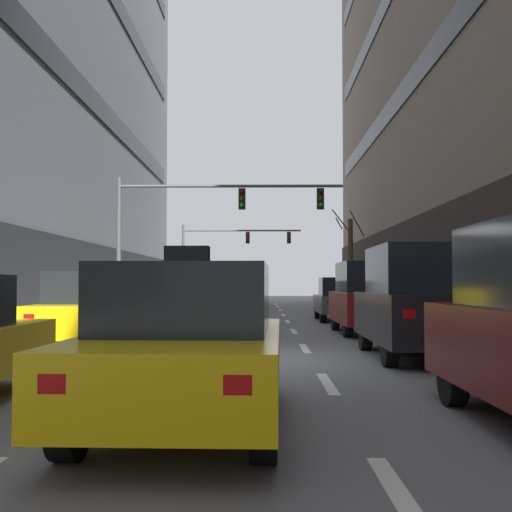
{
  "coord_description": "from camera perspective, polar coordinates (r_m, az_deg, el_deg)",
  "views": [
    {
      "loc": [
        0.63,
        -12.42,
        1.47
      ],
      "look_at": [
        0.38,
        12.06,
        2.5
      ],
      "focal_mm": 44.94,
      "sensor_mm": 36.0,
      "label": 1
    }
  ],
  "objects": [
    {
      "name": "lane_stripe_l1_s4",
      "position": [
        14.66,
        -8.18,
        -8.11
      ],
      "size": [
        0.16,
        2.0,
        0.01
      ],
      "primitive_type": "cube",
      "color": "silver",
      "rests_on": "ground"
    },
    {
      "name": "street_tree_0",
      "position": [
        37.5,
        8.39,
        -0.34
      ],
      "size": [
        1.85,
        1.66,
        5.64
      ],
      "color": "#4C3823",
      "rests_on": "sidewalk_right"
    },
    {
      "name": "car_parked_1",
      "position": [
        13.01,
        14.21,
        -3.99
      ],
      "size": [
        1.94,
        4.55,
        2.19
      ],
      "color": "black",
      "rests_on": "ground"
    },
    {
      "name": "taxi_driving_4",
      "position": [
        6.67,
        -5.99,
        -7.98
      ],
      "size": [
        1.97,
        4.47,
        1.84
      ],
      "color": "black",
      "rests_on": "ground"
    },
    {
      "name": "lane_stripe_l2_s6",
      "position": [
        24.48,
        2.81,
        -5.83
      ],
      "size": [
        0.16,
        2.0,
        0.01
      ],
      "primitive_type": "cube",
      "color": "silver",
      "rests_on": "ground"
    },
    {
      "name": "lane_stripe_l1_s5",
      "position": [
        19.6,
        -5.94,
        -6.68
      ],
      "size": [
        0.16,
        2.0,
        0.01
      ],
      "primitive_type": "cube",
      "color": "silver",
      "rests_on": "ground"
    },
    {
      "name": "lane_stripe_l1_s3",
      "position": [
        9.79,
        -12.73,
        -10.95
      ],
      "size": [
        0.16,
        2.0,
        0.01
      ],
      "primitive_type": "cube",
      "color": "silver",
      "rests_on": "ground"
    },
    {
      "name": "car_parked_3",
      "position": [
        25.14,
        7.58,
        -3.85
      ],
      "size": [
        1.91,
        4.49,
        1.67
      ],
      "color": "black",
      "rests_on": "ground"
    },
    {
      "name": "lane_stripe_l1_s10",
      "position": [
        44.5,
        -2.28,
        -4.29
      ],
      "size": [
        0.16,
        2.0,
        0.01
      ],
      "primitive_type": "cube",
      "color": "silver",
      "rests_on": "ground"
    },
    {
      "name": "taxi_driving_1",
      "position": [
        15.07,
        -14.34,
        -4.68
      ],
      "size": [
        2.0,
        4.63,
        1.91
      ],
      "color": "black",
      "rests_on": "ground"
    },
    {
      "name": "lane_stripe_l2_s10",
      "position": [
        44.46,
        1.81,
        -4.29
      ],
      "size": [
        0.16,
        2.0,
        0.01
      ],
      "primitive_type": "cube",
      "color": "silver",
      "rests_on": "ground"
    },
    {
      "name": "lane_stripe_l2_s8",
      "position": [
        34.46,
        2.16,
        -4.84
      ],
      "size": [
        0.16,
        2.0,
        0.01
      ],
      "primitive_type": "cube",
      "color": "silver",
      "rests_on": "ground"
    },
    {
      "name": "lane_stripe_l1_s7",
      "position": [
        29.54,
        -3.73,
        -5.24
      ],
      "size": [
        0.16,
        2.0,
        0.01
      ],
      "primitive_type": "cube",
      "color": "silver",
      "rests_on": "ground"
    },
    {
      "name": "lane_stripe_l2_s3",
      "position": [
        9.58,
        6.37,
        -11.18
      ],
      "size": [
        0.16,
        2.0,
        0.01
      ],
      "primitive_type": "cube",
      "color": "silver",
      "rests_on": "ground"
    },
    {
      "name": "car_parked_2",
      "position": [
        18.9,
        9.91,
        -3.69
      ],
      "size": [
        1.83,
        4.3,
        2.07
      ],
      "color": "black",
      "rests_on": "ground"
    },
    {
      "name": "lane_stripe_l1_s8",
      "position": [
        34.52,
        -3.1,
        -4.84
      ],
      "size": [
        0.16,
        2.0,
        0.01
      ],
      "primitive_type": "cube",
      "color": "silver",
      "rests_on": "ground"
    },
    {
      "name": "taxi_driving_3",
      "position": [
        37.19,
        -5.33,
        -3.0
      ],
      "size": [
        1.93,
        4.5,
        2.35
      ],
      "color": "black",
      "rests_on": "ground"
    },
    {
      "name": "traffic_signal_0",
      "position": [
        25.83,
        -4.83,
        3.73
      ],
      "size": [
        9.09,
        0.35,
        5.57
      ],
      "color": "#4C4C51",
      "rests_on": "sidewalk_left"
    },
    {
      "name": "traffic_signal_1",
      "position": [
        46.47,
        -2.64,
        0.9
      ],
      "size": [
        8.64,
        0.34,
        5.57
      ],
      "color": "#4C4C51",
      "rests_on": "sidewalk_left"
    },
    {
      "name": "lane_stripe_l1_s6",
      "position": [
        24.56,
        -4.61,
        -5.82
      ],
      "size": [
        0.16,
        2.0,
        0.01
      ],
      "primitive_type": "cube",
      "color": "silver",
      "rests_on": "ground"
    },
    {
      "name": "lane_stripe_l2_s4",
      "position": [
        14.53,
        4.36,
        -8.18
      ],
      "size": [
        0.16,
        2.0,
        0.01
      ],
      "primitive_type": "cube",
      "color": "silver",
      "rests_on": "ground"
    },
    {
      "name": "lane_stripe_l2_s7",
      "position": [
        29.47,
        2.43,
        -5.25
      ],
      "size": [
        0.16,
        2.0,
        0.01
      ],
      "primitive_type": "cube",
      "color": "silver",
      "rests_on": "ground"
    },
    {
      "name": "taxi_driving_5",
      "position": [
        29.18,
        -7.17,
        -3.18
      ],
      "size": [
        1.86,
        4.42,
        2.31
      ],
      "color": "black",
      "rests_on": "ground"
    },
    {
      "name": "lane_stripe_l1_s9",
      "position": [
        39.51,
        -2.64,
        -4.53
      ],
      "size": [
        0.16,
        2.0,
        0.01
      ],
      "primitive_type": "cube",
      "color": "silver",
      "rests_on": "ground"
    },
    {
      "name": "lane_stripe_l2_s5",
      "position": [
        19.5,
        3.39,
        -6.71
      ],
      "size": [
        0.16,
        2.0,
        0.01
      ],
      "primitive_type": "cube",
      "color": "silver",
      "rests_on": "ground"
    },
    {
      "name": "lane_stripe_l2_s2",
      "position": [
        4.75,
        12.86,
        -20.28
      ],
      "size": [
        0.16,
        2.0,
        0.01
      ],
      "primitive_type": "cube",
      "color": "silver",
      "rests_on": "ground"
    },
    {
      "name": "car_driving_2",
      "position": [
        38.8,
        -0.52,
        -3.42
      ],
      "size": [
        1.83,
        4.26,
        1.59
      ],
      "color": "black",
      "rests_on": "ground"
    },
    {
      "name": "ground_plane",
      "position": [
        12.52,
        -2.35,
        -9.14
      ],
      "size": [
        120.0,
        120.0,
        0.0
      ],
      "primitive_type": "plane",
      "color": "slate"
    },
    {
      "name": "lane_stripe_l2_s9",
      "position": [
        39.46,
        1.96,
        -4.53
      ],
      "size": [
        0.16,
        2.0,
        0.01
      ],
      "primitive_type": "cube",
      "color": "silver",
      "rests_on": "ground"
    }
  ]
}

